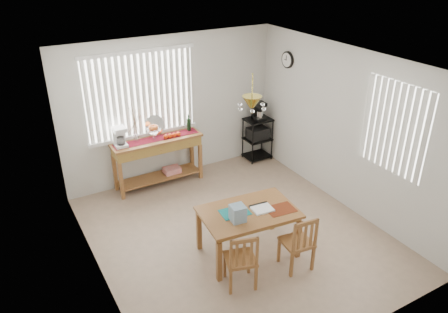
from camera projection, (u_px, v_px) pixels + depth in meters
ground at (236, 234)px, 6.59m from camera, size 4.00×4.50×0.01m
room_shell at (238, 131)px, 5.85m from camera, size 4.20×4.70×2.70m
sideboard at (158, 150)px, 7.67m from camera, size 1.59×0.45×0.90m
sideboard_items at (143, 134)px, 7.41m from camera, size 1.51×0.38×0.69m
wire_cart at (258, 135)px, 8.67m from camera, size 0.50×0.40×0.85m
cart_items at (258, 111)px, 8.46m from camera, size 0.20×0.24×0.35m
dining_table at (248, 216)px, 5.94m from camera, size 1.37×0.96×0.69m
table_items at (244, 212)px, 5.73m from camera, size 0.99×0.56×0.22m
chair_left at (241, 260)px, 5.44m from camera, size 0.47×0.47×0.82m
chair_right at (298, 243)px, 5.75m from camera, size 0.42×0.42×0.83m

